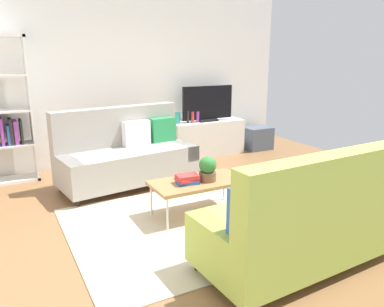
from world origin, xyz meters
TOP-DOWN VIEW (x-y plane):
  - ground_plane at (0.00, 0.00)m, footprint 7.68×7.68m
  - wall_far at (0.00, 2.80)m, footprint 6.40×0.12m
  - area_rug at (0.10, -0.07)m, footprint 2.90×2.20m
  - couch_beige at (-0.24, 1.55)m, footprint 2.00×1.09m
  - couch_green at (0.44, -1.29)m, footprint 1.94×0.93m
  - coffee_table at (0.15, 0.13)m, footprint 1.10×0.56m
  - tv_console at (1.60, 2.46)m, footprint 1.40×0.44m
  - tv at (1.60, 2.44)m, footprint 1.00×0.20m
  - storage_trunk at (2.70, 2.36)m, footprint 0.52×0.40m
  - potted_plant at (0.24, 0.08)m, footprint 0.20×0.20m
  - table_book_0 at (-0.01, 0.11)m, footprint 0.27×0.22m
  - table_book_1 at (-0.01, 0.11)m, footprint 0.25×0.20m
  - table_book_2 at (-0.01, 0.11)m, footprint 0.26×0.20m
  - vase_0 at (1.02, 2.51)m, footprint 0.11×0.11m
  - bottle_0 at (1.19, 2.42)m, footprint 0.04×0.04m
  - bottle_1 at (1.28, 2.42)m, footprint 0.06×0.06m
  - bottle_2 at (1.38, 2.42)m, footprint 0.06×0.06m

SIDE VIEW (x-z plane):
  - ground_plane at x=0.00m, z-range 0.00..0.00m
  - area_rug at x=0.10m, z-range 0.00..0.01m
  - storage_trunk at x=2.70m, z-range 0.00..0.44m
  - tv_console at x=1.60m, z-range 0.00..0.64m
  - coffee_table at x=0.15m, z-range 0.18..0.60m
  - table_book_0 at x=-0.01m, z-range 0.42..0.46m
  - couch_beige at x=-0.24m, z-range -0.10..1.00m
  - couch_green at x=0.44m, z-range -0.10..1.00m
  - table_book_1 at x=-0.01m, z-range 0.46..0.48m
  - table_book_2 at x=-0.01m, z-range 0.48..0.52m
  - potted_plant at x=0.24m, z-range 0.42..0.71m
  - bottle_2 at x=1.38m, z-range 0.64..0.83m
  - vase_0 at x=1.02m, z-range 0.64..0.84m
  - bottle_1 at x=1.28m, z-range 0.64..0.84m
  - bottle_0 at x=1.19m, z-range 0.64..0.86m
  - tv at x=1.60m, z-range 0.63..1.27m
  - wall_far at x=0.00m, z-range 0.00..2.90m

